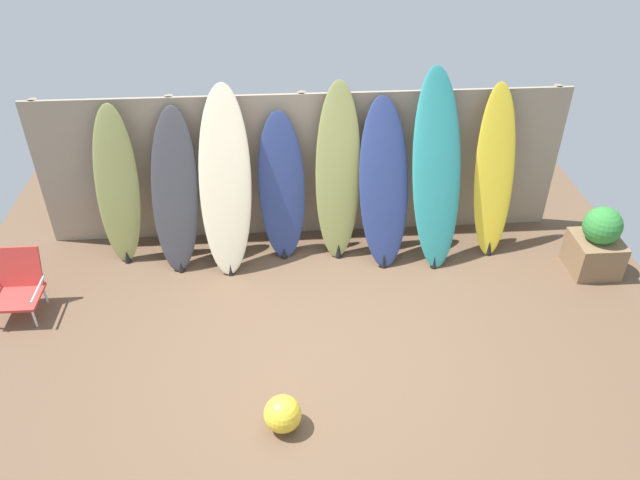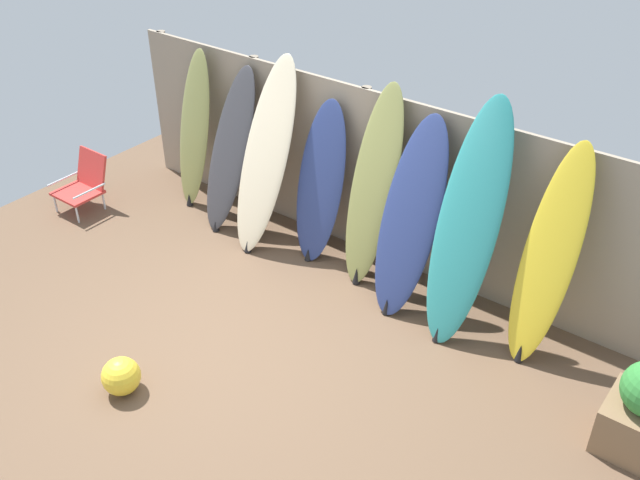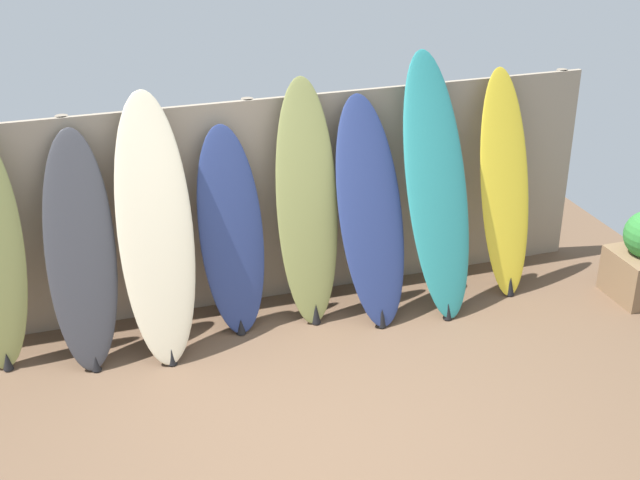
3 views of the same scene
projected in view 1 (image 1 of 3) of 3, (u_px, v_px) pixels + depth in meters
The scene contains 13 objects.
ground at pixel (314, 343), 6.18m from camera, with size 7.68×7.68×0.00m, color brown.
fence_back at pixel (303, 166), 7.30m from camera, with size 6.08×0.11×1.80m.
surfboard_olive_0 at pixel (117, 187), 6.91m from camera, with size 0.56×0.52×1.82m.
surfboard_charcoal_1 at pixel (175, 191), 6.88m from camera, with size 0.59×0.79×1.76m.
surfboard_cream_2 at pixel (225, 183), 6.80m from camera, with size 0.62×0.86×2.00m.
surfboard_navy_3 at pixel (282, 188), 7.03m from camera, with size 0.55×0.53×1.68m.
surfboard_olive_4 at pixel (338, 174), 6.97m from camera, with size 0.55×0.60×2.00m.
surfboard_navy_5 at pixel (384, 185), 6.94m from camera, with size 0.59×0.79×1.83m.
surfboard_teal_6 at pixel (437, 171), 6.86m from camera, with size 0.60×0.88×2.14m.
surfboard_yellow_7 at pixel (494, 174), 7.06m from camera, with size 0.47×0.64×1.93m.
beach_chair at pixel (17, 284), 6.42m from camera, with size 0.50×0.54×0.66m.
planter_box at pixel (597, 243), 6.96m from camera, with size 0.51×0.52×0.81m.
beach_ball at pixel (283, 414), 5.27m from camera, with size 0.32×0.32×0.32m, color yellow.
Camera 1 is at (-0.25, -4.45, 4.40)m, focal length 35.00 mm.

